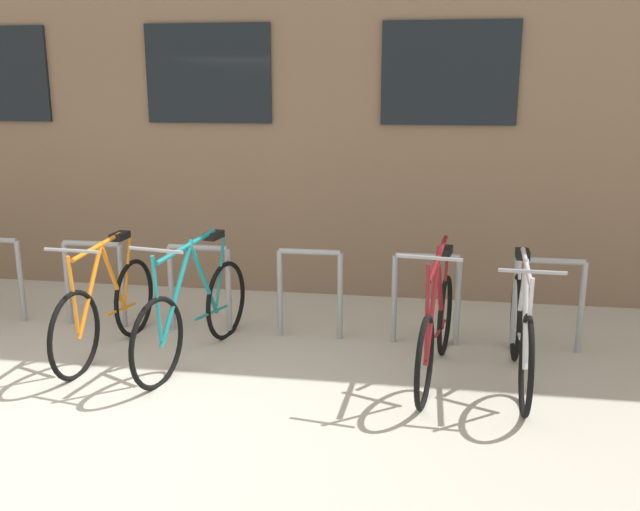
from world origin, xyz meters
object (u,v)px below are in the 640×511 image
Objects in this scene: bicycle_orange at (107,309)px; bicycle_teal at (195,313)px; bicycle_maroon at (436,329)px; bicycle_silver at (521,333)px.

bicycle_teal is at bearing -0.13° from bicycle_orange.
bicycle_maroon is 2.67m from bicycle_orange.
bicycle_silver is at bearing -1.03° from bicycle_teal.
bicycle_orange is at bearing 179.17° from bicycle_silver.
bicycle_teal is at bearing 178.97° from bicycle_silver.
bicycle_maroon is 0.62m from bicycle_silver.
bicycle_teal reaches higher than bicycle_orange.
bicycle_maroon is 0.96× the size of bicycle_teal.
bicycle_orange is at bearing 179.10° from bicycle_maroon.
bicycle_orange is (-2.67, 0.04, 0.00)m from bicycle_maroon.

